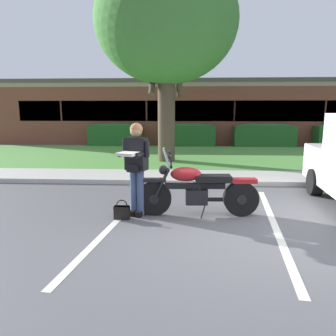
# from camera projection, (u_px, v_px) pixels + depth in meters

# --- Properties ---
(ground_plane) EXTENTS (140.00, 140.00, 0.00)m
(ground_plane) POSITION_uv_depth(u_px,v_px,m) (222.00, 228.00, 5.20)
(ground_plane) COLOR #565659
(curb_strip) EXTENTS (60.00, 0.20, 0.12)m
(curb_strip) POSITION_uv_depth(u_px,v_px,m) (209.00, 182.00, 8.22)
(curb_strip) COLOR #B7B2A8
(curb_strip) RESTS_ON ground
(concrete_walk) EXTENTS (60.00, 1.50, 0.08)m
(concrete_walk) POSITION_uv_depth(u_px,v_px,m) (207.00, 176.00, 9.05)
(concrete_walk) COLOR #B7B2A8
(concrete_walk) RESTS_ON ground
(grass_lawn) EXTENTS (60.00, 6.67, 0.06)m
(grass_lawn) POSITION_uv_depth(u_px,v_px,m) (200.00, 156.00, 13.06)
(grass_lawn) COLOR #518E3D
(grass_lawn) RESTS_ON ground
(stall_stripe_0) EXTENTS (0.68, 4.38, 0.01)m
(stall_stripe_0) POSITION_uv_depth(u_px,v_px,m) (116.00, 222.00, 5.50)
(stall_stripe_0) COLOR silver
(stall_stripe_0) RESTS_ON ground
(stall_stripe_1) EXTENTS (0.68, 4.38, 0.01)m
(stall_stripe_1) POSITION_uv_depth(u_px,v_px,m) (274.00, 225.00, 5.35)
(stall_stripe_1) COLOR silver
(stall_stripe_1) RESTS_ON ground
(motorcycle) EXTENTS (2.24, 0.82, 1.26)m
(motorcycle) POSITION_uv_depth(u_px,v_px,m) (202.00, 190.00, 5.77)
(motorcycle) COLOR black
(motorcycle) RESTS_ON ground
(rider_person) EXTENTS (0.55, 0.65, 1.70)m
(rider_person) POSITION_uv_depth(u_px,v_px,m) (136.00, 162.00, 5.66)
(rider_person) COLOR black
(rider_person) RESTS_ON ground
(handbag) EXTENTS (0.28, 0.13, 0.36)m
(handbag) POSITION_uv_depth(u_px,v_px,m) (122.00, 211.00, 5.62)
(handbag) COLOR black
(handbag) RESTS_ON ground
(shade_tree) EXTENTS (4.97, 4.97, 7.03)m
(shade_tree) POSITION_uv_depth(u_px,v_px,m) (166.00, 23.00, 10.87)
(shade_tree) COLOR #4C3D2D
(shade_tree) RESTS_ON ground
(hedge_left) EXTENTS (2.79, 0.90, 1.24)m
(hedge_left) POSITION_uv_depth(u_px,v_px,m) (115.00, 134.00, 16.78)
(hedge_left) COLOR #235623
(hedge_left) RESTS_ON ground
(hedge_center_left) EXTENTS (2.75, 0.90, 1.24)m
(hedge_center_left) POSITION_uv_depth(u_px,v_px,m) (189.00, 134.00, 16.56)
(hedge_center_left) COLOR #235623
(hedge_center_left) RESTS_ON ground
(hedge_center_right) EXTENTS (3.12, 0.90, 1.24)m
(hedge_center_right) POSITION_uv_depth(u_px,v_px,m) (264.00, 135.00, 16.35)
(hedge_center_right) COLOR #235623
(hedge_center_right) RESTS_ON ground
(brick_building) EXTENTS (28.12, 9.49, 3.59)m
(brick_building) POSITION_uv_depth(u_px,v_px,m) (224.00, 112.00, 21.38)
(brick_building) COLOR brown
(brick_building) RESTS_ON ground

